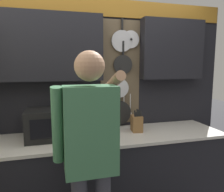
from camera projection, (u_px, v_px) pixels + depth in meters
The scene contains 6 objects.
base_cabinet_counter at pixel (113, 176), 2.38m from camera, with size 2.42×0.67×0.92m.
back_wall_unit at pixel (105, 79), 2.51m from camera, with size 2.99×0.20×2.38m.
microwave at pixel (52, 124), 2.18m from camera, with size 0.49×0.35×0.30m.
knife_block at pixel (137, 123), 2.43m from camera, with size 0.13×0.16×0.26m.
utensil_crock at pixel (108, 127), 2.34m from camera, with size 0.13×0.13×0.33m.
person at pixel (90, 147), 1.61m from camera, with size 0.54×0.67×1.75m.
Camera 1 is at (-0.59, -2.15, 1.65)m, focal length 35.00 mm.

